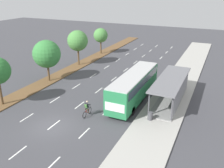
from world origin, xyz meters
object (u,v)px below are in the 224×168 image
at_px(bus_shelter, 173,88).
at_px(median_tree_second, 47,54).
at_px(median_tree_third, 78,41).
at_px(median_tree_fourth, 101,35).
at_px(cyclist, 87,109).
at_px(bus, 134,84).
at_px(trash_bin, 150,116).

bearing_deg(bus_shelter, median_tree_second, -179.02).
distance_m(median_tree_third, median_tree_fourth, 8.54).
bearing_deg(cyclist, median_tree_second, 146.95).
height_order(bus_shelter, cyclist, bus_shelter).
distance_m(bus, median_tree_second, 13.58).
distance_m(bus, median_tree_fourth, 22.73).
xyz_separation_m(median_tree_second, median_tree_fourth, (-0.30, 17.06, -0.27)).
relative_size(bus, median_tree_second, 1.92).
bearing_deg(bus, trash_bin, -50.64).
bearing_deg(median_tree_third, trash_bin, -38.51).
bearing_deg(cyclist, trash_bin, 15.19).
distance_m(bus_shelter, median_tree_fourth, 24.65).
bearing_deg(median_tree_fourth, bus_shelter, -42.98).
bearing_deg(trash_bin, median_tree_fourth, 127.58).
xyz_separation_m(median_tree_third, trash_bin, (16.88, -13.43, -3.73)).
distance_m(median_tree_second, trash_bin, 17.65).
bearing_deg(median_tree_third, bus, -34.86).
height_order(median_tree_third, trash_bin, median_tree_third).
height_order(bus, median_tree_third, median_tree_third).
xyz_separation_m(bus_shelter, median_tree_third, (-17.96, 8.22, 2.43)).
bearing_deg(median_tree_fourth, median_tree_third, -89.88).
xyz_separation_m(median_tree_fourth, trash_bin, (16.90, -21.96, -3.21)).
distance_m(cyclist, median_tree_third, 18.77).
bearing_deg(bus, cyclist, -119.53).
height_order(bus_shelter, trash_bin, bus_shelter).
height_order(median_tree_third, median_tree_fourth, median_tree_third).
bearing_deg(trash_bin, cyclist, -164.81).
relative_size(cyclist, median_tree_second, 0.31).
bearing_deg(median_tree_fourth, cyclist, -66.09).
bearing_deg(median_tree_second, cyclist, -33.05).
distance_m(cyclist, median_tree_second, 12.60).
xyz_separation_m(bus, median_tree_third, (-13.68, 9.53, 2.23)).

